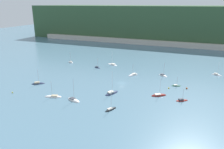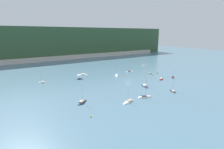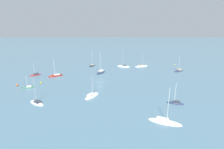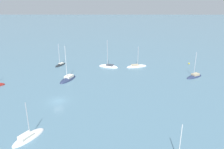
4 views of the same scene
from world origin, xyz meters
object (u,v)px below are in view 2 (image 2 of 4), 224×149
Objects in this scene: sailboat_6 at (161,79)px; sailboat_9 at (173,91)px; sailboat_2 at (82,103)px; sailboat_10 at (173,77)px; mooring_buoy_0 at (91,116)px; sailboat_7 at (150,74)px; sailboat_0 at (128,102)px; sailboat_8 at (130,72)px; sailboat_13 at (80,79)px; sailboat_1 at (82,75)px; sailboat_11 at (144,86)px; sailboat_3 at (42,83)px; sailboat_4 at (144,66)px; sailboat_12 at (145,97)px; sailboat_5 at (117,76)px; mooring_buoy_1 at (153,75)px; mooring_buoy_2 at (157,73)px.

sailboat_9 is at bearing -158.19° from sailboat_6.
sailboat_2 reaches higher than sailboat_10.
sailboat_10 is at bearing 15.86° from mooring_buoy_0.
sailboat_7 is (6.40, 17.04, 0.01)m from sailboat_6.
sailboat_0 is 0.93× the size of sailboat_2.
sailboat_6 is at bearing -48.46° from sailboat_8.
sailboat_6 is at bearing -11.49° from sailboat_9.
sailboat_7 is 0.61× the size of sailboat_9.
sailboat_6 is 1.30× the size of sailboat_13.
sailboat_1 is 74.39m from mooring_buoy_0.
sailboat_8 is 0.98× the size of sailboat_9.
mooring_buoy_0 is (-81.29, -23.09, 0.18)m from sailboat_10.
sailboat_11 reaches higher than sailboat_2.
sailboat_3 is 84.27m from sailboat_9.
sailboat_4 is 73.52m from sailboat_11.
sailboat_1 is at bearing -111.71° from sailboat_0.
sailboat_4 is at bearing 65.75° from sailboat_12.
sailboat_2 is 44.20m from sailboat_11.
sailboat_5 is (21.48, -17.97, -0.03)m from sailboat_1.
sailboat_2 is 52.31m from sailboat_9.
sailboat_3 is at bearing -82.43° from sailboat_0.
sailboat_13 is (25.19, -4.94, 0.03)m from sailboat_3.
sailboat_8 is at bearing -0.50° from sailboat_2.
sailboat_0 is at bearing -94.18° from sailboat_8.
sailboat_0 is at bearing 164.46° from sailboat_10.
sailboat_4 is 1.18× the size of sailboat_13.
sailboat_8 is at bearing 107.69° from mooring_buoy_1.
sailboat_4 is 121.53m from mooring_buoy_0.
sailboat_9 is at bearing -119.75° from mooring_buoy_1.
sailboat_0 is 69.79m from mooring_buoy_2.
sailboat_2 is 1.05× the size of sailboat_4.
mooring_buoy_2 is (48.52, 35.47, 0.38)m from sailboat_12.
sailboat_2 is 57.87m from sailboat_5.
sailboat_4 is at bearing -8.47° from sailboat_9.
sailboat_3 is 1.39× the size of sailboat_10.
sailboat_1 is 1.09× the size of sailboat_9.
sailboat_1 reaches higher than sailboat_5.
mooring_buoy_0 is 81.86m from mooring_buoy_1.
sailboat_11 is at bearing 153.95° from sailboat_10.
sailboat_0 is at bearing 142.46° from sailboat_3.
sailboat_8 is at bearing -173.61° from sailboat_1.
sailboat_9 is (31.28, -1.82, 0.02)m from sailboat_0.
sailboat_11 is 1.62× the size of sailboat_13.
sailboat_4 reaches higher than mooring_buoy_1.
sailboat_3 is 70.01m from sailboat_12.
sailboat_4 is at bearing -21.71° from sailboat_11.
sailboat_8 is at bearing -156.81° from sailboat_3.
sailboat_5 is 49.48m from sailboat_9.
sailboat_12 is (-36.34, -20.72, 0.00)m from sailboat_6.
sailboat_2 is at bearing -163.10° from mooring_buoy_2.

